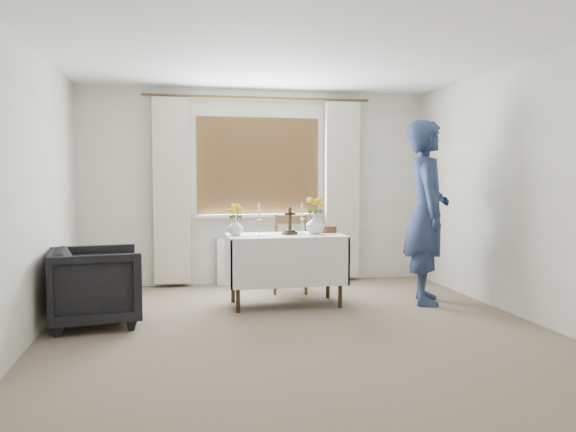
% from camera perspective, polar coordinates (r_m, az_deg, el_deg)
% --- Properties ---
extents(ground, '(5.00, 5.00, 0.00)m').
position_cam_1_polar(ground, '(5.02, 1.33, -11.93)').
color(ground, '#86705C').
rests_on(ground, ground).
extents(altar_table, '(1.24, 0.64, 0.76)m').
position_cam_1_polar(altar_table, '(6.04, -0.26, -5.51)').
color(altar_table, white).
rests_on(altar_table, ground).
extents(wooden_chair, '(0.51, 0.51, 0.92)m').
position_cam_1_polar(wooden_chair, '(6.72, 0.28, -3.86)').
color(wooden_chair, brown).
rests_on(wooden_chair, ground).
extents(armchair, '(0.91, 0.89, 0.73)m').
position_cam_1_polar(armchair, '(5.54, -18.93, -6.74)').
color(armchair, black).
rests_on(armchair, ground).
extents(person, '(0.68, 0.84, 1.99)m').
position_cam_1_polar(person, '(6.29, 13.90, 0.38)').
color(person, navy).
rests_on(person, ground).
extents(radiator, '(1.10, 0.10, 0.60)m').
position_cam_1_polar(radiator, '(7.29, -2.92, -4.52)').
color(radiator, silver).
rests_on(radiator, ground).
extents(wooden_cross, '(0.17, 0.14, 0.30)m').
position_cam_1_polar(wooden_cross, '(6.00, 0.20, -0.49)').
color(wooden_cross, black).
rests_on(wooden_cross, altar_table).
extents(candlestick_left, '(0.12, 0.12, 0.34)m').
position_cam_1_polar(candlestick_left, '(5.92, -2.91, -0.31)').
color(candlestick_left, white).
rests_on(candlestick_left, altar_table).
extents(candlestick_right, '(0.12, 0.12, 0.34)m').
position_cam_1_polar(candlestick_right, '(6.04, 1.45, -0.25)').
color(candlestick_right, white).
rests_on(candlestick_right, altar_table).
extents(flower_vase_left, '(0.21, 0.21, 0.17)m').
position_cam_1_polar(flower_vase_left, '(5.97, -5.37, -1.12)').
color(flower_vase_left, silver).
rests_on(flower_vase_left, altar_table).
extents(flower_vase_right, '(0.26, 0.26, 0.21)m').
position_cam_1_polar(flower_vase_right, '(6.07, 2.78, -0.84)').
color(flower_vase_right, silver).
rests_on(flower_vase_right, altar_table).
extents(wicker_basket, '(0.21, 0.21, 0.08)m').
position_cam_1_polar(wicker_basket, '(6.26, 4.05, -1.32)').
color(wicker_basket, brown).
rests_on(wicker_basket, altar_table).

